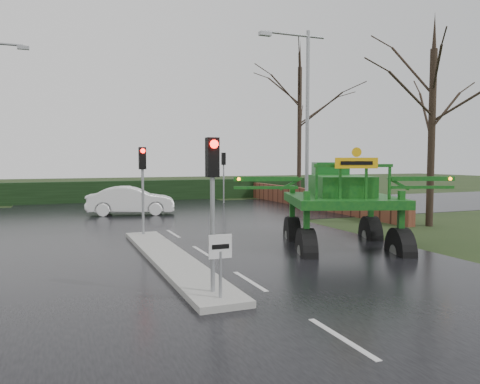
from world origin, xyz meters
name	(u,v)px	position (x,y,z in m)	size (l,w,h in m)	color
ground	(250,282)	(0.00, 0.00, 0.00)	(140.00, 140.00, 0.00)	black
road_main	(163,228)	(0.00, 10.00, 0.00)	(14.00, 80.00, 0.02)	black
road_cross	(140,213)	(0.00, 16.00, 0.01)	(80.00, 12.00, 0.02)	black
median_island	(170,259)	(-1.30, 3.00, 0.09)	(1.20, 10.00, 0.16)	gray
hedge_row	(121,191)	(0.00, 24.00, 0.75)	(44.00, 0.90, 1.50)	black
brick_wall	(302,197)	(10.50, 16.00, 0.60)	(0.40, 20.00, 1.20)	#592D1E
keep_left_sign	(220,256)	(-1.30, -1.50, 1.06)	(0.50, 0.07, 1.35)	gray
traffic_signal_near	(213,181)	(-1.30, -1.01, 2.59)	(0.26, 0.33, 3.52)	gray
traffic_signal_mid	(143,172)	(-1.30, 7.49, 2.59)	(0.26, 0.33, 3.52)	gray
traffic_signal_far	(224,166)	(6.50, 20.01, 2.59)	(0.26, 0.33, 3.52)	gray
street_light_right	(303,105)	(8.19, 12.00, 5.99)	(3.85, 0.30, 10.00)	gray
tree_right_near	(432,112)	(11.50, 6.00, 5.20)	(5.60, 5.60, 9.64)	black
tree_right_far	(300,114)	(13.00, 21.00, 6.50)	(7.00, 7.00, 12.05)	black
crop_sprayer	(306,191)	(3.08, 2.63, 2.03)	(7.28, 5.68, 4.29)	black
white_sedan	(131,215)	(-0.55, 15.46, 0.00)	(1.64, 4.70, 1.55)	white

